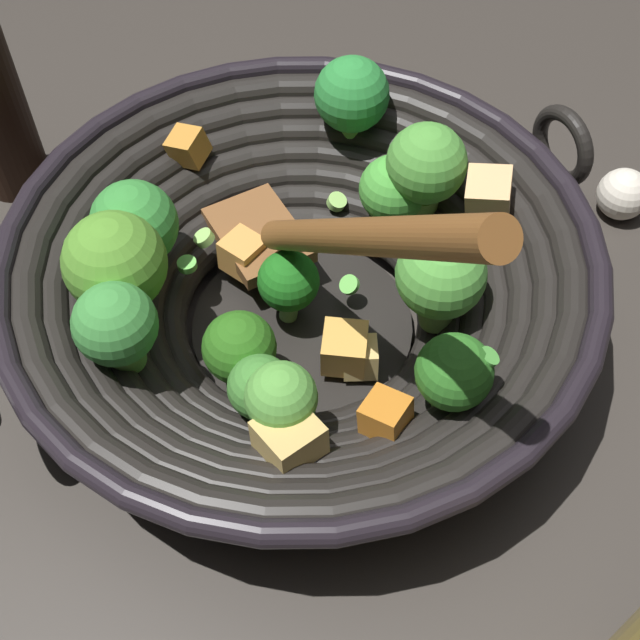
% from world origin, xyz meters
% --- Properties ---
extents(ground_plane, '(4.00, 4.00, 0.00)m').
position_xyz_m(ground_plane, '(0.00, 0.00, 0.00)').
color(ground_plane, '#332D28').
extents(wok, '(0.36, 0.38, 0.24)m').
position_xyz_m(wok, '(-0.00, -0.00, 0.06)').
color(wok, black).
rests_on(wok, ground).
extents(garlic_bulb, '(0.04, 0.04, 0.04)m').
position_xyz_m(garlic_bulb, '(-0.08, 0.24, 0.02)').
color(garlic_bulb, silver).
rests_on(garlic_bulb, ground).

